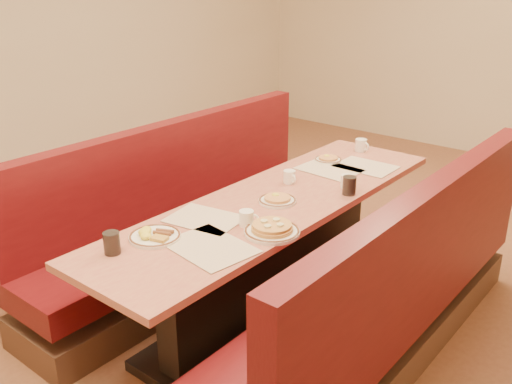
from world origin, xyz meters
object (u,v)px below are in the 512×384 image
Objects in this scene: pancake_plate at (272,230)px; coffee_mug_d at (361,145)px; coffee_mug_b at (290,177)px; coffee_mug_a at (247,218)px; soda_tumbler_mid at (349,185)px; booth_left at (189,226)px; soda_tumbler_near at (112,243)px; diner_table at (276,258)px; coffee_mug_c at (347,181)px; booth_right at (388,302)px; eggs_plate at (154,236)px.

coffee_mug_d is (-0.33, 1.47, 0.02)m from pancake_plate.
coffee_mug_a is at bearing -52.48° from coffee_mug_b.
soda_tumbler_mid is at bearing 52.70° from coffee_mug_a.
booth_left reaches higher than coffee_mug_d.
coffee_mug_b is at bearing -169.47° from soda_tumbler_mid.
soda_tumbler_near reaches higher than pancake_plate.
diner_table is at bearing 81.79° from coffee_mug_a.
coffee_mug_b is (-0.35, 0.63, 0.02)m from pancake_plate.
booth_left is at bearing 180.00° from diner_table.
diner_table is 0.62m from coffee_mug_c.
diner_table is 0.61m from soda_tumbler_mid.
coffee_mug_d is at bearing 109.36° from coffee_mug_b.
coffee_mug_b is 0.94× the size of soda_tumbler_mid.
coffee_mug_b is 0.38m from soda_tumbler_mid.
coffee_mug_c is 0.11m from soda_tumbler_mid.
coffee_mug_b is at bearing 21.91° from booth_left.
soda_tumbler_mid is (0.18, 0.70, 0.01)m from coffee_mug_a.
soda_tumbler_near is at bearing -81.68° from coffee_mug_d.
booth_right is at bearing 37.85° from pancake_plate.
coffee_mug_c is at bearing 46.92° from coffee_mug_b.
diner_table is 24.06× the size of coffee_mug_a.
coffee_mug_b is at bearing 84.14° from coffee_mug_a.
soda_tumbler_near is (-0.29, -0.62, 0.01)m from coffee_mug_a.
booth_left reaches higher than soda_tumbler_near.
booth_left is 1.15m from soda_tumbler_mid.
soda_tumbler_near is at bearing -86.63° from coffee_mug_c.
coffee_mug_c is 1.47m from soda_tumbler_near.
booth_right is at bearing 0.00° from booth_left.
coffee_mug_d is (0.08, 1.88, 0.03)m from eggs_plate.
coffee_mug_a reaches higher than coffee_mug_c.
soda_tumbler_mid is at bearing 49.35° from diner_table.
booth_right is 9.91× the size of eggs_plate.
soda_tumbler_mid reaches higher than coffee_mug_a.
booth_right reaches higher than soda_tumbler_mid.
diner_table is 8.98× the size of pancake_plate.
diner_table is at bearing -130.65° from soda_tumbler_mid.
eggs_plate is 1.04m from coffee_mug_b.
coffee_mug_c is at bearing -55.61° from coffee_mug_d.
coffee_mug_a is at bearing -79.09° from coffee_mug_c.
pancake_plate is at bearing -40.35° from coffee_mug_b.
coffee_mug_a is at bearing -24.43° from booth_left.
booth_left is 1.00× the size of booth_right.
pancake_plate is at bearing -142.15° from booth_right.
coffee_mug_c is at bearing 62.30° from diner_table.
soda_tumbler_mid is (-0.45, 0.33, 0.44)m from booth_right.
coffee_mug_b is at bearing 162.78° from booth_right.
eggs_plate is (-0.16, -0.78, 0.39)m from diner_table.
soda_tumbler_near is (-0.11, -2.10, 0.01)m from coffee_mug_d.
soda_tumbler_near is (-0.92, -1.00, 0.44)m from booth_right.
diner_table is 0.57m from coffee_mug_a.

